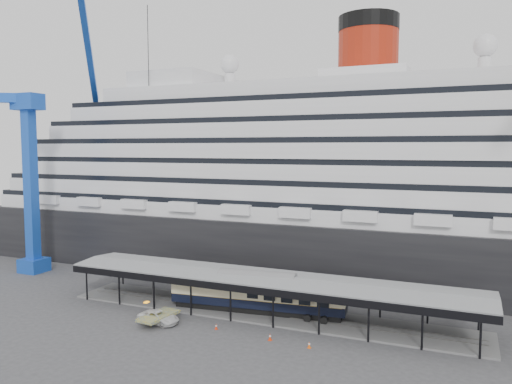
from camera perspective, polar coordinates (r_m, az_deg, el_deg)
ground at (r=63.49m, az=-0.86°, el=-15.13°), size 200.00×200.00×0.00m
cruise_ship at (r=89.83m, az=7.45°, el=2.76°), size 130.00×30.00×43.90m
platform_canopy at (r=67.10m, az=0.90°, el=-11.88°), size 56.00×9.18×5.30m
crane_blue at (r=95.06m, az=-23.80°, el=3.46°), size 22.63×19.19×47.60m
port_truck at (r=65.52m, az=-11.07°, el=-13.87°), size 5.73×3.12×1.52m
pullman_carriage at (r=67.34m, az=0.11°, el=-11.44°), size 23.73×5.57×23.11m
traffic_cone_left at (r=62.74m, az=-4.58°, el=-15.07°), size 0.47×0.47×0.69m
traffic_cone_mid at (r=59.30m, az=1.61°, el=-16.21°), size 0.47×0.47×0.82m
traffic_cone_right at (r=57.53m, az=6.10°, el=-16.97°), size 0.45×0.45×0.75m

